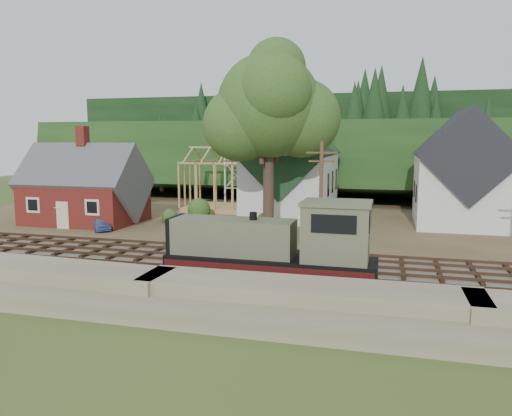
% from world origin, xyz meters
% --- Properties ---
extents(ground, '(140.00, 140.00, 0.00)m').
position_xyz_m(ground, '(0.00, 0.00, 0.00)').
color(ground, '#384C1E').
rests_on(ground, ground).
extents(embankment, '(64.00, 5.00, 1.60)m').
position_xyz_m(embankment, '(0.00, -8.50, 0.00)').
color(embankment, '#7F7259').
rests_on(embankment, ground).
extents(railroad_bed, '(64.00, 11.00, 0.16)m').
position_xyz_m(railroad_bed, '(0.00, 0.00, 0.08)').
color(railroad_bed, '#726B5B').
rests_on(railroad_bed, ground).
extents(village_flat, '(64.00, 26.00, 0.30)m').
position_xyz_m(village_flat, '(0.00, 18.00, 0.15)').
color(village_flat, brown).
rests_on(village_flat, ground).
extents(hillside, '(70.00, 28.96, 12.74)m').
position_xyz_m(hillside, '(0.00, 42.00, 0.00)').
color(hillside, '#1E3F19').
rests_on(hillside, ground).
extents(ridge, '(80.00, 20.00, 12.00)m').
position_xyz_m(ridge, '(0.00, 58.00, 0.00)').
color(ridge, black).
rests_on(ridge, ground).
extents(depot, '(10.80, 7.41, 9.00)m').
position_xyz_m(depot, '(-16.00, 11.00, 3.21)').
color(depot, '#591514').
rests_on(depot, village_flat).
extents(church, '(8.40, 15.17, 13.00)m').
position_xyz_m(church, '(2.00, 19.68, 5.18)').
color(church, silver).
rests_on(church, village_flat).
extents(farmhouse, '(8.40, 10.80, 10.60)m').
position_xyz_m(farmhouse, '(18.00, 19.00, 4.87)').
color(farmhouse, silver).
rests_on(farmhouse, village_flat).
extents(timber_frame, '(8.20, 6.20, 6.99)m').
position_xyz_m(timber_frame, '(-6.00, 22.00, 3.27)').
color(timber_frame, tan).
rests_on(timber_frame, village_flat).
extents(lattice_tower, '(3.20, 3.20, 12.12)m').
position_xyz_m(lattice_tower, '(-6.00, 28.00, 10.03)').
color(lattice_tower, silver).
rests_on(lattice_tower, village_flat).
extents(big_tree, '(10.90, 8.40, 14.70)m').
position_xyz_m(big_tree, '(2.17, 10.08, 10.22)').
color(big_tree, '#38281E').
rests_on(big_tree, village_flat).
extents(telegraph_pole_near, '(2.20, 0.28, 8.00)m').
position_xyz_m(telegraph_pole_near, '(7.00, 5.20, 4.25)').
color(telegraph_pole_near, '#4C331E').
rests_on(telegraph_pole_near, ground).
extents(locomotive, '(11.69, 2.92, 4.69)m').
position_xyz_m(locomotive, '(5.72, -3.00, 2.08)').
color(locomotive, black).
rests_on(locomotive, railroad_bed).
extents(car_blue, '(3.26, 3.53, 1.17)m').
position_xyz_m(car_blue, '(-12.44, 7.85, 0.89)').
color(car_blue, '#5671B8').
rests_on(car_blue, village_flat).
extents(car_green, '(3.62, 2.39, 1.13)m').
position_xyz_m(car_green, '(-24.63, 13.90, 0.86)').
color(car_green, '#89B67E').
rests_on(car_green, village_flat).
extents(car_red, '(4.13, 2.43, 1.08)m').
position_xyz_m(car_red, '(18.11, 16.93, 0.84)').
color(car_red, '#B60E19').
rests_on(car_red, village_flat).
extents(patio_set, '(2.05, 2.05, 2.28)m').
position_xyz_m(patio_set, '(-16.46, 8.39, 2.24)').
color(patio_set, silver).
rests_on(patio_set, village_flat).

